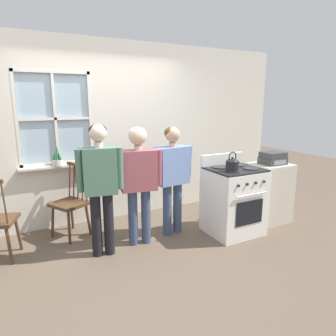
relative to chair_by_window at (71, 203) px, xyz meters
name	(u,v)px	position (x,y,z in m)	size (l,w,h in m)	color
ground_plane	(139,257)	(0.59, -0.98, -0.46)	(16.00, 16.00, 0.00)	brown
wall_back	(104,134)	(0.62, 0.42, 0.87)	(6.40, 0.16, 2.70)	silver
chair_by_window	(71,203)	(0.00, 0.00, 0.00)	(0.55, 0.56, 1.00)	#4C331E
person_elderly_left	(100,178)	(0.24, -0.72, 0.49)	(0.54, 0.27, 1.57)	black
person_teen_center	(139,174)	(0.74, -0.65, 0.47)	(0.60, 0.28, 1.51)	#384766
person_adult_right	(172,170)	(1.26, -0.57, 0.44)	(0.60, 0.26, 1.49)	#384766
stove	(233,200)	(2.03, -0.93, 0.01)	(0.71, 0.68, 1.08)	white
kettle	(232,164)	(1.87, -1.06, 0.56)	(0.21, 0.17, 0.25)	black
potted_plant	(57,159)	(-0.09, 0.33, 0.57)	(0.13, 0.13, 0.30)	beige
handbag	(83,174)	(0.21, 0.11, 0.36)	(0.25, 0.24, 0.31)	maroon
side_counter	(269,192)	(2.80, -0.84, -0.01)	(0.55, 0.50, 0.90)	beige
stereo	(273,158)	(2.80, -0.87, 0.53)	(0.34, 0.29, 0.18)	#38383A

